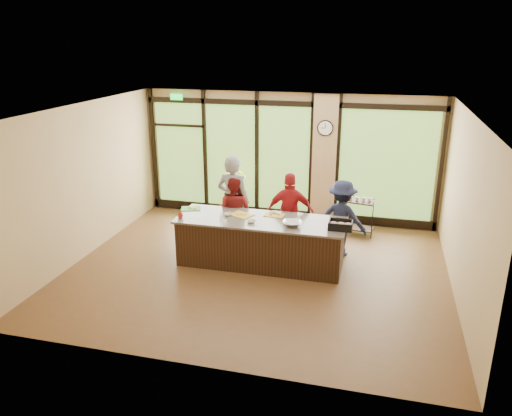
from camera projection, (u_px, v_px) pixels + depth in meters
The scene contains 25 objects.
floor at pixel (257, 270), 9.43m from camera, with size 7.00×7.00×0.00m, color brown.
ceiling at pixel (257, 110), 8.45m from camera, with size 7.00×7.00×0.00m, color silver.
back_wall at pixel (288, 157), 11.69m from camera, with size 7.00×7.00×0.00m, color tan.
left_wall at pixel (84, 181), 9.76m from camera, with size 6.00×6.00×0.00m, color tan.
right_wall at pixel (465, 211), 8.12m from camera, with size 6.00×6.00×0.00m, color tan.
window_wall at pixel (295, 163), 11.64m from camera, with size 6.90×0.12×3.00m.
island_base at pixel (261, 243), 9.56m from camera, with size 3.10×1.00×0.88m, color black.
countertop at pixel (261, 220), 9.41m from camera, with size 3.20×1.10×0.04m, color #6C6159.
wall_clock at pixel (325, 128), 11.12m from camera, with size 0.36×0.04×0.36m.
cook_left at pixel (233, 201), 10.25m from camera, with size 0.71×0.47×1.95m, color gray.
cook_midleft at pixel (234, 211), 10.28m from camera, with size 0.75×0.58×1.54m, color maroon.
cook_midright at pixel (290, 213), 10.06m from camera, with size 0.96×0.40×1.64m, color maroon.
cook_right at pixel (342, 219), 9.85m from camera, with size 1.00×0.58×1.56m, color #191E38.
roasting_pan at pixel (340, 227), 8.93m from camera, with size 0.42×0.33×0.08m, color black.
mixing_bowl at pixel (292, 224), 9.07m from camera, with size 0.35×0.35×0.09m, color silver.
cutting_board_left at pixel (191, 209), 9.97m from camera, with size 0.38×0.29×0.01m, color green.
cutting_board_center at pixel (242, 215), 9.62m from camera, with size 0.42×0.31×0.01m, color gold.
cutting_board_right at pixel (274, 215), 9.62m from camera, with size 0.36×0.27×0.01m, color gold.
prep_bowl_near at pixel (228, 214), 9.59m from camera, with size 0.15×0.15×0.05m, color silver.
prep_bowl_mid at pixel (251, 221), 9.23m from camera, with size 0.15×0.15×0.05m, color silver.
prep_bowl_far at pixel (274, 212), 9.73m from camera, with size 0.14×0.14×0.04m, color silver.
red_ramekin at pixel (180, 216), 9.46m from camera, with size 0.11×0.11×0.09m, color red.
flower_stand at pixel (236, 207), 11.78m from camera, with size 0.38×0.38×0.75m, color black.
flower_vase at pixel (235, 187), 11.62m from camera, with size 0.23×0.23×0.24m, color olive.
bar_cart at pixel (359, 212), 10.94m from camera, with size 0.70×0.49×0.88m.
Camera 1 is at (2.09, -8.27, 4.19)m, focal length 35.00 mm.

